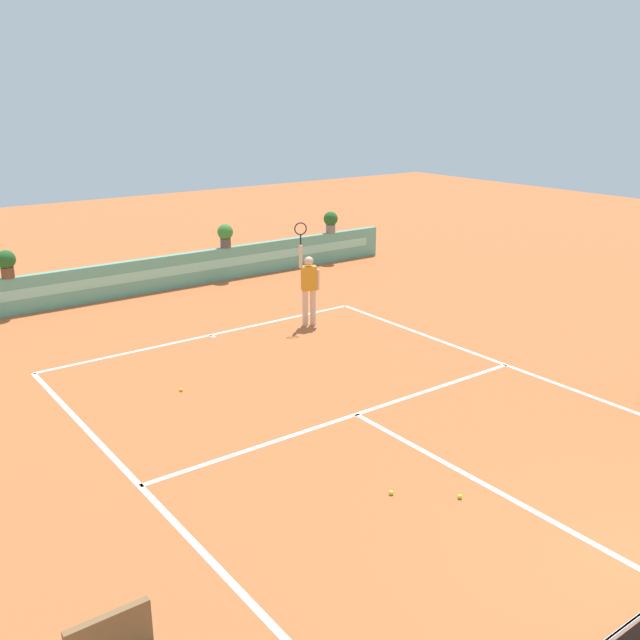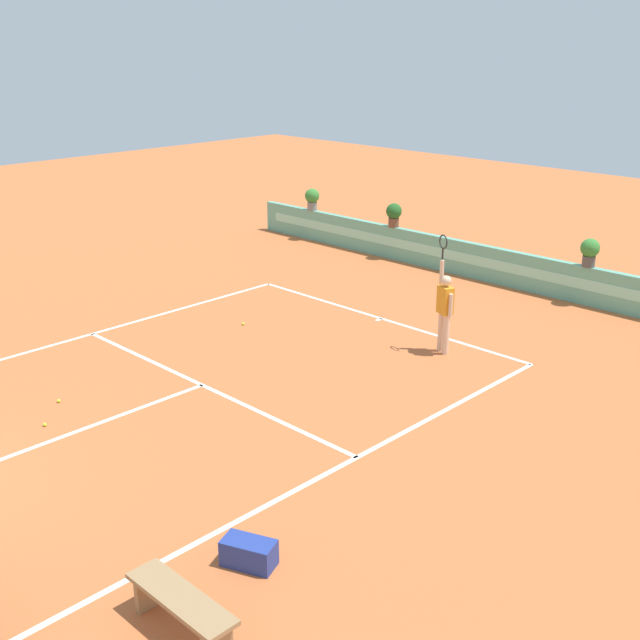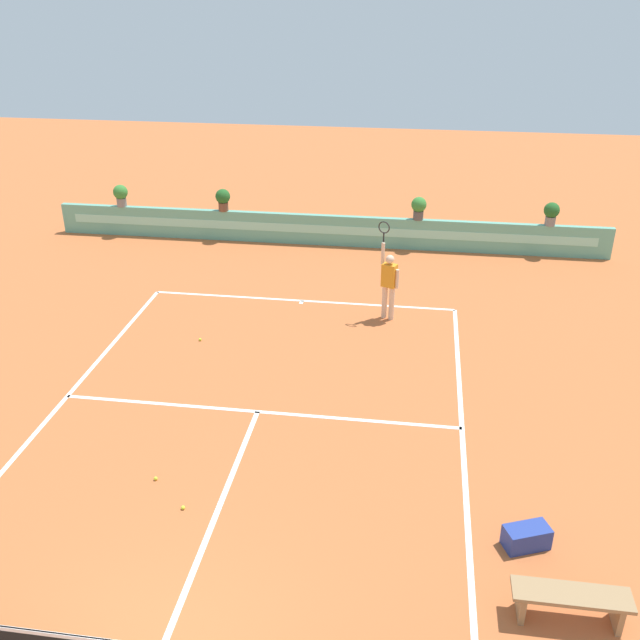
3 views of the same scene
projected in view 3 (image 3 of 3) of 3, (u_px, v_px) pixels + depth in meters
The scene contains 13 objects.
ground_plane at pixel (253, 423), 14.12m from camera, with size 60.00×60.00×0.00m, color #BC6033.
court_lines at pixel (261, 403), 14.75m from camera, with size 8.32×11.94×0.01m.
back_wall_barrier at pixel (325, 230), 23.12m from camera, with size 18.00×0.21×1.00m.
bench_courtside at pixel (571, 600), 9.66m from camera, with size 1.60×0.44×0.51m.
gear_bag at pixel (526, 537), 11.01m from camera, with size 0.70×0.36×0.36m, color navy.
tennis_player at pixel (389, 281), 17.92m from camera, with size 0.58×0.34×2.58m.
tennis_ball_near_baseline at pixel (183, 508), 11.83m from camera, with size 0.07×0.07×0.07m, color #CCE033.
tennis_ball_mid_court at pixel (156, 478), 12.51m from camera, with size 0.07×0.07×0.07m, color #CCE033.
tennis_ball_by_sideline at pixel (200, 339), 17.24m from camera, with size 0.07×0.07×0.07m, color #CCE033.
potted_plant_left at pixel (223, 198), 23.15m from camera, with size 0.48×0.48×0.72m.
potted_plant_far_right at pixel (551, 212), 21.81m from camera, with size 0.48×0.48×0.72m.
potted_plant_far_left at pixel (121, 194), 23.60m from camera, with size 0.48×0.48×0.72m.
potted_plant_right at pixel (419, 207), 22.34m from camera, with size 0.48×0.48×0.72m.
Camera 3 is at (3.01, -5.45, 8.07)m, focal length 39.87 mm.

